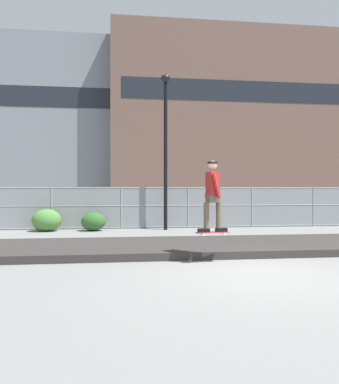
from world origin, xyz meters
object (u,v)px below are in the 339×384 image
shrub_left (47,220)px  skater (213,192)px  shrub_center (93,222)px  parked_car_near (101,207)px  skateboard (213,233)px  street_lamp (166,133)px  parked_car_mid (222,206)px

shrub_left → skater: bearing=-53.0°
shrub_center → parked_car_near: bearing=88.4°
skateboard → parked_car_near: (-3.33, 10.30, 0.12)m
skater → street_lamp: bearing=92.9°
street_lamp → shrub_center: size_ratio=6.62×
skater → parked_car_near: skater is taller
skater → shrub_center: 7.89m
parked_car_near → shrub_center: bearing=-91.6°
skater → shrub_center: (-3.42, 6.99, -1.28)m
parked_car_mid → shrub_left: 9.24m
skateboard → street_lamp: (-0.36, 7.06, 3.47)m
parked_car_mid → skateboard: bearing=-106.3°
parked_car_near → parked_car_mid: size_ratio=1.01×
parked_car_mid → shrub_left: parked_car_mid is taller
skater → street_lamp: 7.50m
shrub_center → skateboard: bearing=-63.9°
parked_car_mid → parked_car_near: bearing=-176.1°
street_lamp → shrub_left: (-4.98, 0.02, -3.72)m
street_lamp → shrub_left: 6.21m
skateboard → street_lamp: street_lamp is taller
shrub_left → skateboard: bearing=-53.0°
shrub_left → parked_car_near: bearing=58.0°
skater → parked_car_mid: bearing=73.7°
parked_car_mid → shrub_left: size_ratio=3.74×
parked_car_near → shrub_center: 3.34m
street_lamp → parked_car_mid: street_lamp is taller
street_lamp → shrub_left: size_ratio=5.61×
skateboard → street_lamp: bearing=92.9°
skater → shrub_left: size_ratio=1.40×
skateboard → skater: size_ratio=0.49×
skateboard → street_lamp: size_ratio=0.12×
street_lamp → parked_car_near: street_lamp is taller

